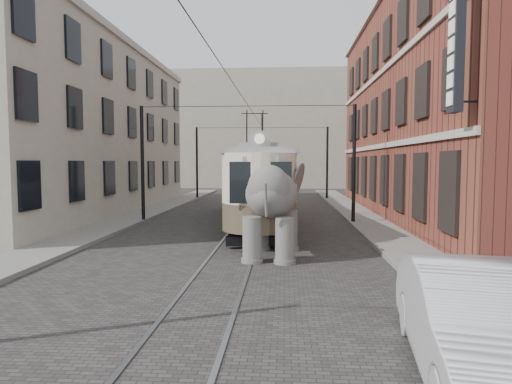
{
  "coord_description": "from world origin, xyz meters",
  "views": [
    {
      "loc": [
        1.76,
        -16.17,
        3.16
      ],
      "look_at": [
        0.75,
        -1.02,
        2.1
      ],
      "focal_mm": 30.68,
      "sensor_mm": 36.0,
      "label": 1
    }
  ],
  "objects": [
    {
      "name": "distant_block",
      "position": [
        0.0,
        40.0,
        7.0
      ],
      "size": [
        28.0,
        10.0,
        14.0
      ],
      "primitive_type": "cube",
      "color": "#A09884",
      "rests_on": "ground"
    },
    {
      "name": "stucco_building",
      "position": [
        -11.0,
        10.0,
        5.0
      ],
      "size": [
        7.0,
        24.0,
        10.0
      ],
      "primitive_type": "cube",
      "color": "#A09884",
      "rests_on": "ground"
    },
    {
      "name": "tram",
      "position": [
        0.17,
        6.48,
        2.84
      ],
      "size": [
        4.32,
        14.54,
        5.68
      ],
      "primitive_type": null,
      "rotation": [
        0.0,
        0.0,
        0.1
      ],
      "color": "beige",
      "rests_on": "ground"
    },
    {
      "name": "catenary",
      "position": [
        -0.2,
        5.0,
        3.0
      ],
      "size": [
        11.0,
        30.2,
        6.0
      ],
      "primitive_type": null,
      "color": "black",
      "rests_on": "ground"
    },
    {
      "name": "sidewalk_right",
      "position": [
        6.0,
        0.0,
        0.07
      ],
      "size": [
        2.0,
        60.0,
        0.15
      ],
      "primitive_type": "cube",
      "color": "slate",
      "rests_on": "ground"
    },
    {
      "name": "sidewalk_left",
      "position": [
        -6.5,
        0.0,
        0.07
      ],
      "size": [
        2.0,
        60.0,
        0.15
      ],
      "primitive_type": "cube",
      "color": "slate",
      "rests_on": "ground"
    },
    {
      "name": "elephant",
      "position": [
        1.33,
        -1.69,
        1.6
      ],
      "size": [
        3.28,
        5.45,
        3.21
      ],
      "primitive_type": null,
      "rotation": [
        0.0,
        0.0,
        -0.08
      ],
      "color": "#5F5D58",
      "rests_on": "ground"
    },
    {
      "name": "parked_car",
      "position": [
        4.56,
        -9.81,
        0.82
      ],
      "size": [
        2.39,
        5.19,
        1.65
      ],
      "primitive_type": "imported",
      "rotation": [
        0.0,
        0.0,
        -0.13
      ],
      "color": "silver",
      "rests_on": "ground"
    },
    {
      "name": "brick_building",
      "position": [
        11.0,
        9.0,
        6.0
      ],
      "size": [
        8.0,
        26.0,
        12.0
      ],
      "primitive_type": "cube",
      "color": "maroon",
      "rests_on": "ground"
    },
    {
      "name": "ground",
      "position": [
        0.0,
        0.0,
        0.0
      ],
      "size": [
        120.0,
        120.0,
        0.0
      ],
      "primitive_type": "plane",
      "color": "#3C3937"
    },
    {
      "name": "tram_rails",
      "position": [
        0.0,
        0.0,
        0.01
      ],
      "size": [
        1.54,
        80.0,
        0.02
      ],
      "primitive_type": null,
      "color": "slate",
      "rests_on": "ground"
    }
  ]
}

